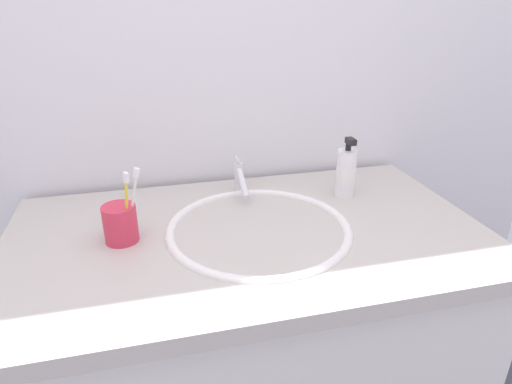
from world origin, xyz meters
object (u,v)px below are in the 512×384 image
at_px(toothbrush_white, 133,199).
at_px(faucet, 240,179).
at_px(soap_dispenser, 346,173).
at_px(toothbrush_yellow, 127,203).
at_px(toothbrush_cup, 120,224).

bearing_deg(toothbrush_white, faucet, 34.40).
distance_m(faucet, soap_dispenser, 0.30).
bearing_deg(soap_dispenser, faucet, 165.05).
xyz_separation_m(faucet, toothbrush_white, (-0.29, -0.20, 0.06)).
height_order(toothbrush_yellow, soap_dispenser, toothbrush_yellow).
distance_m(faucet, toothbrush_white, 0.36).
bearing_deg(toothbrush_white, toothbrush_yellow, -143.03).
relative_size(faucet, toothbrush_white, 0.81).
height_order(faucet, toothbrush_white, toothbrush_white).
height_order(toothbrush_white, soap_dispenser, toothbrush_white).
bearing_deg(soap_dispenser, toothbrush_cup, -169.61).
relative_size(toothbrush_cup, toothbrush_white, 0.50).
distance_m(toothbrush_yellow, soap_dispenser, 0.62).
distance_m(faucet, toothbrush_yellow, 0.38).
xyz_separation_m(faucet, toothbrush_yellow, (-0.31, -0.21, 0.06)).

